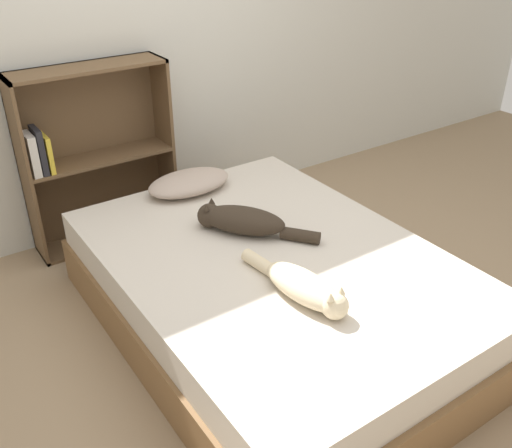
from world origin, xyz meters
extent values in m
plane|color=#997F60|center=(0.00, 0.00, 0.00)|extent=(8.00, 8.00, 0.00)
cube|color=silver|center=(0.00, 1.50, 1.25)|extent=(8.00, 0.06, 2.50)
cube|color=brown|center=(0.00, 0.00, 0.13)|extent=(1.46, 2.04, 0.25)
cube|color=beige|center=(0.00, 0.00, 0.34)|extent=(1.42, 1.98, 0.18)
ellipsoid|color=#B29E8E|center=(0.00, 0.84, 0.48)|extent=(0.50, 0.30, 0.11)
ellipsoid|color=beige|center=(-0.09, -0.34, 0.49)|extent=(0.22, 0.44, 0.11)
sphere|color=beige|center=(-0.07, -0.52, 0.49)|extent=(0.11, 0.11, 0.11)
cone|color=beige|center=(-0.04, -0.51, 0.55)|extent=(0.04, 0.04, 0.03)
cone|color=beige|center=(-0.10, -0.52, 0.55)|extent=(0.04, 0.04, 0.03)
cylinder|color=beige|center=(-0.12, -0.05, 0.46)|extent=(0.08, 0.20, 0.06)
ellipsoid|color=#33281E|center=(0.00, 0.27, 0.50)|extent=(0.41, 0.46, 0.14)
sphere|color=#33281E|center=(-0.11, 0.41, 0.49)|extent=(0.13, 0.13, 0.13)
cone|color=#33281E|center=(-0.14, 0.39, 0.56)|extent=(0.04, 0.04, 0.03)
cone|color=#33281E|center=(-0.08, 0.44, 0.56)|extent=(0.04, 0.04, 0.03)
cylinder|color=#33281E|center=(0.18, 0.03, 0.46)|extent=(0.17, 0.20, 0.06)
cube|color=brown|center=(-0.79, 1.33, 0.55)|extent=(0.02, 0.26, 1.11)
cube|color=brown|center=(0.09, 1.33, 0.55)|extent=(0.02, 0.26, 1.11)
cube|color=brown|center=(-0.35, 1.33, 0.01)|extent=(0.90, 0.26, 0.02)
cube|color=brown|center=(-0.35, 1.33, 1.10)|extent=(0.90, 0.26, 0.02)
cube|color=brown|center=(-0.35, 1.33, 0.55)|extent=(0.86, 0.26, 0.02)
cube|color=brown|center=(-0.35, 1.45, 0.55)|extent=(0.90, 0.02, 1.11)
cube|color=beige|center=(-0.74, 1.29, 0.68)|extent=(0.04, 0.16, 0.24)
cube|color=#232328|center=(-0.69, 1.29, 0.69)|extent=(0.03, 0.16, 0.26)
cube|color=gold|center=(-0.66, 1.29, 0.67)|extent=(0.03, 0.16, 0.21)
camera|label=1|loc=(-1.37, -1.85, 1.91)|focal=40.00mm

